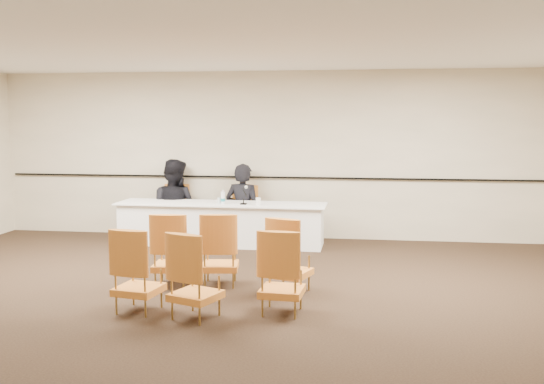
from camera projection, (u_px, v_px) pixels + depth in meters
The scene contains 20 objects.
floor at pixel (218, 300), 7.17m from camera, with size 10.00×10.00×0.00m, color black.
ceiling at pixel (216, 42), 6.82m from camera, with size 10.00×10.00×0.00m, color white.
wall_back at pixel (268, 155), 10.93m from camera, with size 10.00×0.04×3.00m, color beige.
wall_rail at pixel (268, 177), 10.94m from camera, with size 9.80×0.04×0.03m, color black.
panel_table at pixel (221, 224), 10.37m from camera, with size 3.59×0.83×0.72m, color white, non-canonical shape.
panelist_main at pixel (243, 214), 10.85m from camera, with size 0.67×0.44×1.83m, color black.
panelist_main_chair at pixel (243, 213), 10.85m from camera, with size 0.50×0.50×0.95m, color orange, non-canonical shape.
panelist_second at pixel (174, 211), 11.05m from camera, with size 0.93×0.72×1.91m, color black.
panelist_second_chair at pixel (174, 211), 11.05m from camera, with size 0.50×0.50×0.95m, color orange, non-canonical shape.
papers at pixel (243, 204), 10.26m from camera, with size 0.30×0.22×0.00m, color white.
microphone at pixel (243, 195), 10.14m from camera, with size 0.11×0.22×0.31m, color black, non-canonical shape.
water_bottle at pixel (223, 197), 10.22m from camera, with size 0.07×0.07×0.24m, color teal, non-canonical shape.
drinking_glass at pixel (219, 200), 10.29m from camera, with size 0.06×0.06×0.10m, color silver.
coffee_cup at pixel (258, 202), 10.04m from camera, with size 0.08×0.08×0.13m, color white.
aud_chair_front_left at pixel (172, 249), 7.79m from camera, with size 0.50×0.50×0.95m, color orange, non-canonical shape.
aud_chair_front_mid at pixel (220, 249), 7.79m from camera, with size 0.50×0.50×0.95m, color orange, non-canonical shape.
aud_chair_front_right at pixel (290, 255), 7.45m from camera, with size 0.50×0.50×0.95m, color orange, non-canonical shape.
aud_chair_back_left at pixel (138, 269), 6.71m from camera, with size 0.50×0.50×0.95m, color orange, non-canonical shape.
aud_chair_back_mid at pixel (196, 275), 6.47m from camera, with size 0.50×0.50×0.95m, color orange, non-canonical shape.
aud_chair_back_right at pixel (282, 271), 6.64m from camera, with size 0.50×0.50×0.95m, color orange, non-canonical shape.
Camera 1 is at (1.61, -6.81, 2.11)m, focal length 40.00 mm.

